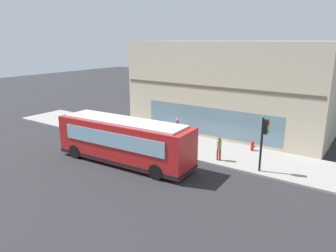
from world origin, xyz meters
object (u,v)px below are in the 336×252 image
at_px(fire_hydrant, 252,146).
at_px(traffic_light_near_corner, 264,135).
at_px(pedestrian_walking_along_curb, 177,126).
at_px(newspaper_vending_box, 134,127).
at_px(pedestrian_near_building_entrance, 219,147).
at_px(city_bus_nearside, 124,141).

bearing_deg(fire_hydrant, traffic_light_near_corner, -151.69).
bearing_deg(pedestrian_walking_along_curb, fire_hydrant, -86.00).
bearing_deg(newspaper_vending_box, pedestrian_near_building_entrance, -101.75).
relative_size(city_bus_nearside, fire_hydrant, 13.73).
height_order(fire_hydrant, pedestrian_walking_along_curb, pedestrian_walking_along_curb).
xyz_separation_m(traffic_light_near_corner, pedestrian_walking_along_curb, (3.05, 8.41, -1.47)).
distance_m(pedestrian_walking_along_curb, newspaper_vending_box, 4.29).
bearing_deg(fire_hydrant, city_bus_nearside, 137.01).
relative_size(traffic_light_near_corner, fire_hydrant, 4.74).
bearing_deg(fire_hydrant, pedestrian_near_building_entrance, 159.33).
relative_size(pedestrian_walking_along_curb, newspaper_vending_box, 1.89).
bearing_deg(pedestrian_near_building_entrance, pedestrian_walking_along_curb, 62.14).
bearing_deg(pedestrian_walking_along_curb, newspaper_vending_box, 101.22).
relative_size(city_bus_nearside, pedestrian_walking_along_curb, 5.98).
bearing_deg(pedestrian_walking_along_curb, city_bus_nearside, 179.54).
height_order(city_bus_nearside, pedestrian_near_building_entrance, city_bus_nearside).
distance_m(city_bus_nearside, pedestrian_near_building_entrance, 6.57).
height_order(traffic_light_near_corner, fire_hydrant, traffic_light_near_corner).
relative_size(city_bus_nearside, pedestrian_near_building_entrance, 6.16).
xyz_separation_m(city_bus_nearside, newspaper_vending_box, (5.77, 4.12, -0.95)).
height_order(pedestrian_near_building_entrance, newspaper_vending_box, pedestrian_near_building_entrance).
distance_m(traffic_light_near_corner, pedestrian_near_building_entrance, 3.47).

